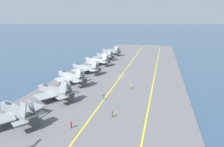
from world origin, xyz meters
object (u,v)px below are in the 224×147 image
(parked_jet_fifth, at_px, (97,60))
(crew_yellow_vest, at_px, (131,86))
(crew_red_vest, at_px, (71,124))
(parked_jet_fourth, at_px, (85,68))
(parked_jet_nearest, at_px, (16,111))
(parked_jet_third, at_px, (71,76))
(crew_green_vest, at_px, (104,96))
(parked_jet_sixth, at_px, (104,55))
(parked_jet_seventh, at_px, (111,51))
(crew_brown_vest, at_px, (112,113))
(parked_jet_second, at_px, (54,91))

(parked_jet_fifth, distance_m, crew_yellow_vest, 39.81)
(crew_red_vest, bearing_deg, parked_jet_fourth, 17.35)
(parked_jet_nearest, xyz_separation_m, parked_jet_third, (29.38, 0.25, 0.11))
(crew_red_vest, bearing_deg, crew_green_vest, -7.60)
(parked_jet_third, xyz_separation_m, crew_red_vest, (-29.35, -13.74, -1.62))
(parked_jet_fourth, distance_m, crew_yellow_vest, 27.76)
(parked_jet_third, relative_size, crew_yellow_vest, 9.78)
(parked_jet_sixth, height_order, parked_jet_seventh, parked_jet_seventh)
(parked_jet_fifth, bearing_deg, parked_jet_sixth, -0.25)
(parked_jet_third, height_order, parked_jet_seventh, parked_jet_third)
(parked_jet_nearest, distance_m, parked_jet_sixth, 75.22)
(parked_jet_fourth, xyz_separation_m, crew_yellow_vest, (-16.12, -22.55, -1.36))
(crew_red_vest, bearing_deg, parked_jet_nearest, 90.11)
(parked_jet_sixth, relative_size, crew_brown_vest, 8.13)
(parked_jet_fifth, distance_m, parked_jet_sixth, 14.33)
(parked_jet_seventh, bearing_deg, parked_jet_fifth, 179.90)
(parked_jet_fifth, height_order, crew_brown_vest, parked_jet_fifth)
(parked_jet_fourth, height_order, parked_jet_fifth, parked_jet_fifth)
(parked_jet_nearest, xyz_separation_m, parked_jet_seventh, (90.37, 0.42, 0.22))
(crew_yellow_vest, height_order, crew_brown_vest, crew_brown_vest)
(parked_jet_sixth, distance_m, crew_brown_vest, 71.54)
(parked_jet_nearest, bearing_deg, parked_jet_second, -5.18)
(parked_jet_fifth, relative_size, parked_jet_sixth, 1.14)
(parked_jet_nearest, bearing_deg, crew_yellow_vest, -38.22)
(parked_jet_third, xyz_separation_m, crew_yellow_vest, (-1.18, -22.46, -1.62))
(parked_jet_fifth, bearing_deg, parked_jet_fourth, -179.59)
(parked_jet_seventh, xyz_separation_m, crew_brown_vest, (-83.44, -21.30, -1.68))
(parked_jet_fourth, height_order, crew_yellow_vest, parked_jet_fourth)
(parked_jet_seventh, bearing_deg, crew_green_vest, -167.52)
(parked_jet_nearest, distance_m, crew_yellow_vest, 35.93)
(crew_green_vest, xyz_separation_m, crew_red_vest, (-17.16, 2.29, -0.01))
(parked_jet_seventh, relative_size, crew_brown_vest, 8.42)
(parked_jet_fifth, bearing_deg, parked_jet_seventh, -0.10)
(parked_jet_second, relative_size, parked_jet_fifth, 0.94)
(parked_jet_fifth, relative_size, crew_brown_vest, 9.25)
(parked_jet_third, height_order, crew_brown_vest, parked_jet_third)
(parked_jet_nearest, bearing_deg, parked_jet_seventh, 0.26)
(parked_jet_nearest, xyz_separation_m, crew_green_vest, (17.18, -15.78, -1.50))
(parked_jet_seventh, bearing_deg, parked_jet_fourth, -179.91)
(parked_jet_second, height_order, parked_jet_third, parked_jet_third)
(parked_jet_nearest, xyz_separation_m, crew_yellow_vest, (28.20, -22.21, -1.51))
(parked_jet_second, bearing_deg, parked_jet_fifth, 2.22)
(parked_jet_second, bearing_deg, parked_jet_nearest, 174.82)
(parked_jet_sixth, distance_m, parked_jet_seventh, 15.15)
(crew_green_vest, bearing_deg, parked_jet_third, 52.73)
(crew_yellow_vest, bearing_deg, crew_brown_vest, 176.44)
(parked_jet_third, distance_m, crew_red_vest, 32.45)
(parked_jet_fourth, distance_m, crew_red_vest, 46.43)
(parked_jet_seventh, bearing_deg, crew_yellow_vest, -160.00)
(crew_red_vest, height_order, crew_brown_vest, crew_brown_vest)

